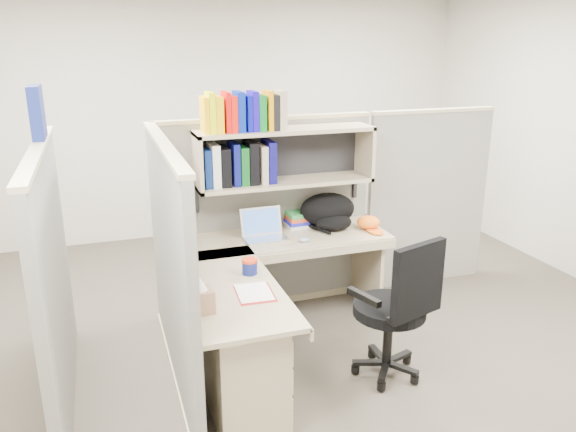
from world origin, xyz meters
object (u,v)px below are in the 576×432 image
object	(u,v)px
laptop	(265,225)
snack_canister	(250,266)
backpack	(330,211)
desk	(259,329)
task_chair	(393,330)

from	to	relation	value
laptop	snack_canister	distance (m)	0.67
backpack	snack_canister	distance (m)	1.13
laptop	snack_canister	xyz separation A→B (m)	(-0.29, -0.60, -0.06)
backpack	snack_canister	size ratio (longest dim) A/B	4.42
backpack	laptop	bearing A→B (deg)	-174.43
desk	task_chair	distance (m)	0.90
laptop	backpack	distance (m)	0.60
desk	laptop	xyz separation A→B (m)	(0.30, 0.84, 0.41)
laptop	task_chair	distance (m)	1.25
desk	snack_canister	size ratio (longest dim) A/B	16.54
backpack	task_chair	world-z (taller)	task_chair
backpack	task_chair	xyz separation A→B (m)	(0.00, -1.11, -0.51)
laptop	snack_canister	world-z (taller)	laptop
desk	backpack	bearing A→B (deg)	46.89
laptop	backpack	size ratio (longest dim) A/B	0.70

